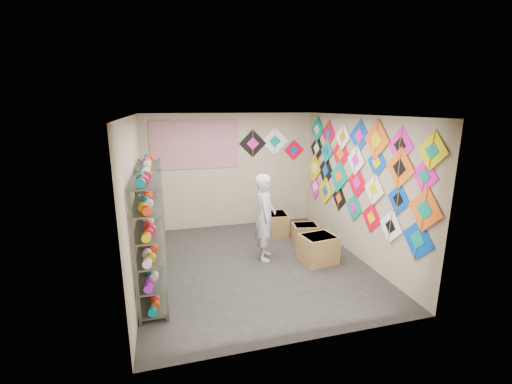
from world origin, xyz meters
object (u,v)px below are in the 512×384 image
object	(u,v)px
shelf_rack_back	(152,216)
carton_a	(318,249)
carton_b	(305,234)
carton_c	(275,224)
shelf_rack_front	(150,243)
shopkeeper	(265,217)

from	to	relation	value
shelf_rack_back	carton_a	distance (m)	3.09
shelf_rack_back	carton_b	xyz separation A→B (m)	(3.06, 0.21, -0.74)
carton_a	carton_c	xyz separation A→B (m)	(-0.32, 1.55, -0.01)
shelf_rack_back	shelf_rack_front	bearing A→B (deg)	-90.00
shelf_rack_front	carton_c	xyz separation A→B (m)	(2.61, 2.17, -0.70)
shopkeeper	carton_b	bearing A→B (deg)	-49.12
carton_a	carton_c	world-z (taller)	carton_a
shelf_rack_back	shopkeeper	size ratio (longest dim) A/B	1.15
shelf_rack_back	carton_a	size ratio (longest dim) A/B	3.03
carton_c	shelf_rack_back	bearing A→B (deg)	-154.98
shelf_rack_back	carton_a	xyz separation A→B (m)	(2.94, -0.68, -0.69)
carton_b	carton_c	distance (m)	0.80
carton_a	carton_b	distance (m)	0.90
shelf_rack_front	carton_b	world-z (taller)	shelf_rack_front
shelf_rack_back	carton_c	distance (m)	2.84
shelf_rack_front	carton_b	bearing A→B (deg)	26.21
carton_b	shopkeeper	bearing A→B (deg)	-145.72
shelf_rack_back	carton_b	world-z (taller)	shelf_rack_back
shopkeeper	carton_b	size ratio (longest dim) A/B	3.18
carton_a	carton_c	size ratio (longest dim) A/B	1.08
shelf_rack_back	carton_b	distance (m)	3.15
carton_b	carton_c	xyz separation A→B (m)	(-0.44, 0.67, 0.04)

